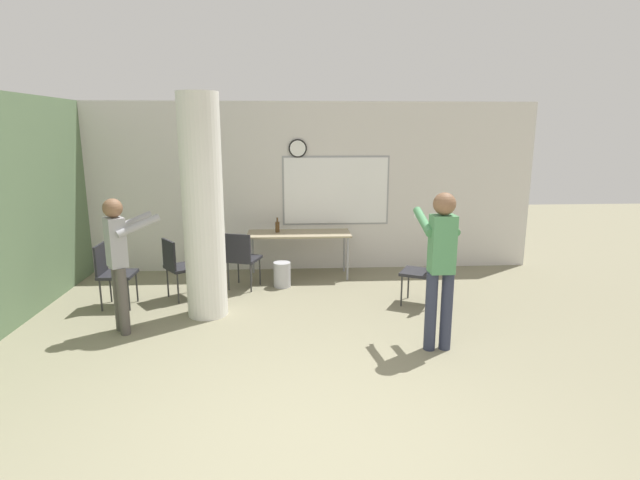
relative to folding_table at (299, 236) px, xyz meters
The scene contains 12 objects.
ground_plane 4.60m from the folding_table, 90.21° to the right, with size 24.00×24.00×0.00m, color gray.
wall_back 0.89m from the folding_table, 90.40° to the left, with size 8.00×0.15×2.80m.
support_pillar 2.17m from the folding_table, 126.54° to the right, with size 0.51×0.51×2.80m.
folding_table is the anchor object (origin of this frame).
bottle_on_table 0.38m from the folding_table, 167.80° to the left, with size 0.07×0.07×0.24m.
waste_bin 0.76m from the folding_table, 117.18° to the right, with size 0.26×0.26×0.38m.
chair_table_left 1.07m from the folding_table, 145.05° to the right, with size 0.56×0.56×0.87m.
chair_mid_room 2.22m from the folding_table, 40.98° to the right, with size 0.59×0.59×0.87m.
chair_near_pillar 1.98m from the folding_table, 149.72° to the right, with size 0.61×0.61×0.87m.
chair_by_left_wall 2.84m from the folding_table, 153.38° to the right, with size 0.44×0.44×0.87m.
person_watching_back 3.03m from the folding_table, 134.35° to the right, with size 0.64×0.57×1.60m.
person_playing_side 3.20m from the folding_table, 62.72° to the right, with size 0.38×0.67×1.73m.
Camera 1 is at (-0.11, -3.31, 2.37)m, focal length 28.00 mm.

